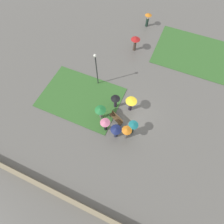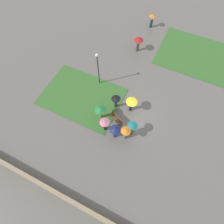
# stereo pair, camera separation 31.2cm
# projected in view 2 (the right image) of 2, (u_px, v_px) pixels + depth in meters

# --- Properties ---
(ground_plane) EXTENTS (90.00, 90.00, 0.00)m
(ground_plane) POSITION_uv_depth(u_px,v_px,m) (133.00, 114.00, 18.52)
(ground_plane) COLOR #66635E
(lawn_patch_near) EXTENTS (8.66, 6.15, 0.06)m
(lawn_patch_near) POSITION_uv_depth(u_px,v_px,m) (82.00, 96.00, 19.55)
(lawn_patch_near) COLOR #386B2D
(lawn_patch_near) RESTS_ON ground_plane
(lawn_patch_far) EXTENTS (9.56, 7.53, 0.06)m
(lawn_patch_far) POSITION_uv_depth(u_px,v_px,m) (197.00, 55.00, 22.46)
(lawn_patch_far) COLOR #386B2D
(lawn_patch_far) RESTS_ON ground_plane
(parapet_wall) EXTENTS (45.00, 0.35, 0.78)m
(parapet_wall) POSITION_uv_depth(u_px,v_px,m) (87.00, 210.00, 14.04)
(parapet_wall) COLOR gray
(parapet_wall) RESTS_ON ground_plane
(park_bench) EXTENTS (1.66, 1.06, 0.90)m
(park_bench) POSITION_uv_depth(u_px,v_px,m) (116.00, 118.00, 17.79)
(park_bench) COLOR brown
(park_bench) RESTS_ON ground_plane
(lamp_post) EXTENTS (0.32, 0.32, 4.47)m
(lamp_post) POSITION_uv_depth(u_px,v_px,m) (98.00, 66.00, 17.90)
(lamp_post) COLOR #2D2D30
(lamp_post) RESTS_ON ground_plane
(crowd_person_teal) EXTENTS (0.93, 0.93, 1.91)m
(crowd_person_teal) POSITION_uv_depth(u_px,v_px,m) (132.00, 127.00, 16.39)
(crowd_person_teal) COLOR #1E3328
(crowd_person_teal) RESTS_ON ground_plane
(crowd_person_green) EXTENTS (1.10, 1.10, 1.92)m
(crowd_person_green) POSITION_uv_depth(u_px,v_px,m) (100.00, 110.00, 17.05)
(crowd_person_green) COLOR slate
(crowd_person_green) RESTS_ON ground_plane
(crowd_person_orange) EXTENTS (0.93, 0.93, 1.95)m
(crowd_person_orange) POSITION_uv_depth(u_px,v_px,m) (126.00, 133.00, 16.18)
(crowd_person_orange) COLOR slate
(crowd_person_orange) RESTS_ON ground_plane
(crowd_person_black) EXTENTS (0.95, 0.95, 1.77)m
(crowd_person_black) POSITION_uv_depth(u_px,v_px,m) (116.00, 101.00, 17.86)
(crowd_person_black) COLOR #2D2333
(crowd_person_black) RESTS_ON ground_plane
(crowd_person_pink) EXTENTS (0.96, 0.96, 1.88)m
(crowd_person_pink) POSITION_uv_depth(u_px,v_px,m) (105.00, 124.00, 16.53)
(crowd_person_pink) COLOR black
(crowd_person_pink) RESTS_ON ground_plane
(crowd_person_yellow) EXTENTS (1.15, 1.15, 1.85)m
(crowd_person_yellow) POSITION_uv_depth(u_px,v_px,m) (131.00, 103.00, 17.60)
(crowd_person_yellow) COLOR #2D2333
(crowd_person_yellow) RESTS_ON ground_plane
(crowd_person_navy) EXTENTS (1.04, 1.04, 1.91)m
(crowd_person_navy) POSITION_uv_depth(u_px,v_px,m) (115.00, 131.00, 16.17)
(crowd_person_navy) COLOR #282D47
(crowd_person_navy) RESTS_ON ground_plane
(lone_walker_far_path) EXTENTS (0.92, 0.92, 1.83)m
(lone_walker_far_path) POSITION_uv_depth(u_px,v_px,m) (152.00, 19.00, 24.05)
(lone_walker_far_path) COLOR #1E3328
(lone_walker_far_path) RESTS_ON ground_plane
(lone_walker_mid_plaza) EXTENTS (1.15, 1.15, 1.88)m
(lone_walker_mid_plaza) POSITION_uv_depth(u_px,v_px,m) (138.00, 42.00, 21.67)
(lone_walker_mid_plaza) COLOR #47382D
(lone_walker_mid_plaza) RESTS_ON ground_plane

